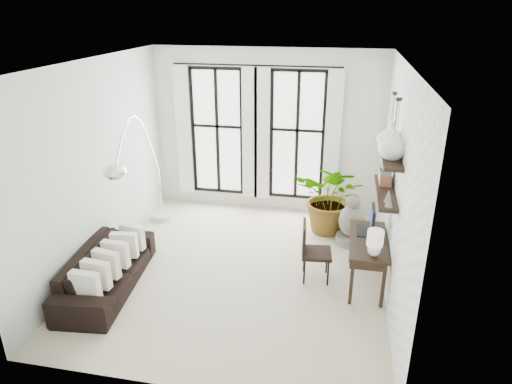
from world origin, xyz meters
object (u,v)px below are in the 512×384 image
(sofa, at_px, (107,270))
(desk, at_px, (368,244))
(desk_chair, at_px, (311,248))
(buddha, at_px, (352,223))
(plant, at_px, (332,198))
(arc_lamp, at_px, (137,145))

(sofa, relative_size, desk, 1.66)
(desk, bearing_deg, desk_chair, 178.47)
(sofa, bearing_deg, desk_chair, -79.84)
(desk_chair, height_order, buddha, desk_chair)
(plant, distance_m, arc_lamp, 3.53)
(plant, relative_size, desk, 1.07)
(arc_lamp, relative_size, buddha, 2.85)
(buddha, bearing_deg, arc_lamp, -165.35)
(buddha, bearing_deg, sofa, -149.36)
(sofa, distance_m, buddha, 4.11)
(plant, xyz_separation_m, desk_chair, (-0.23, -1.66, -0.14))
(arc_lamp, bearing_deg, sofa, -94.84)
(desk, relative_size, arc_lamp, 0.48)
(sofa, height_order, desk, desk)
(desk, bearing_deg, arc_lamp, 173.97)
(sofa, relative_size, desk_chair, 2.25)
(desk_chair, distance_m, buddha, 1.41)
(desk_chair, xyz_separation_m, buddha, (0.61, 1.26, -0.14))
(desk_chair, bearing_deg, desk, -7.64)
(desk_chair, bearing_deg, buddha, 58.09)
(sofa, distance_m, plant, 4.04)
(desk_chair, bearing_deg, plant, 75.91)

